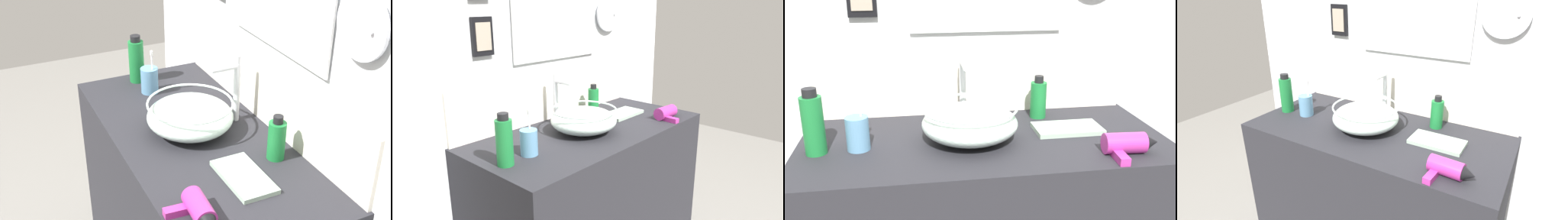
# 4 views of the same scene
# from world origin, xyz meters

# --- Properties ---
(vanity_counter) EXTENTS (1.21, 0.56, 0.89)m
(vanity_counter) POSITION_xyz_m (0.00, 0.00, 0.44)
(vanity_counter) COLOR #232328
(vanity_counter) RESTS_ON ground
(back_panel) EXTENTS (2.01, 0.10, 2.43)m
(back_panel) POSITION_xyz_m (0.00, 0.31, 1.21)
(back_panel) COLOR silver
(back_panel) RESTS_ON ground
(glass_bowl_sink) EXTENTS (0.31, 0.31, 0.12)m
(glass_bowl_sink) POSITION_xyz_m (-0.05, -0.01, 0.95)
(glass_bowl_sink) COLOR silver
(glass_bowl_sink) RESTS_ON vanity_counter
(faucet) EXTENTS (0.02, 0.12, 0.26)m
(faucet) POSITION_xyz_m (-0.05, 0.17, 1.04)
(faucet) COLOR silver
(faucet) RESTS_ON vanity_counter
(hair_drier) EXTENTS (0.17, 0.13, 0.06)m
(hair_drier) POSITION_xyz_m (0.41, -0.19, 0.92)
(hair_drier) COLOR #B22D8C
(hair_drier) RESTS_ON vanity_counter
(toothbrush_cup) EXTENTS (0.07, 0.07, 0.19)m
(toothbrush_cup) POSITION_xyz_m (-0.40, -0.03, 0.94)
(toothbrush_cup) COLOR #598CB2
(toothbrush_cup) RESTS_ON vanity_counter
(shampoo_bottle) EXTENTS (0.06, 0.06, 0.16)m
(shampoo_bottle) POSITION_xyz_m (0.23, 0.18, 0.96)
(shampoo_bottle) COLOR #197233
(shampoo_bottle) RESTS_ON vanity_counter
(lotion_bottle) EXTENTS (0.06, 0.06, 0.21)m
(lotion_bottle) POSITION_xyz_m (-0.53, -0.04, 0.99)
(lotion_bottle) COLOR #197233
(lotion_bottle) RESTS_ON vanity_counter
(hand_towel) EXTENTS (0.23, 0.13, 0.02)m
(hand_towel) POSITION_xyz_m (0.30, 0.02, 0.90)
(hand_towel) COLOR #99B29E
(hand_towel) RESTS_ON vanity_counter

